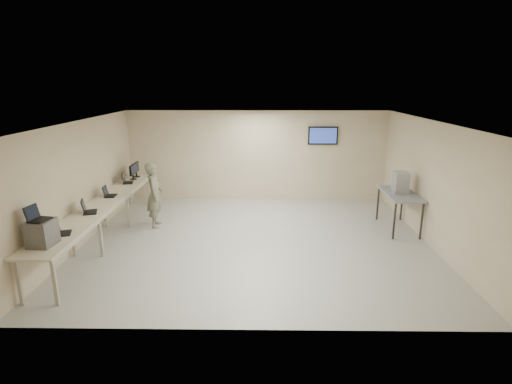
{
  "coord_description": "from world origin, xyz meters",
  "views": [
    {
      "loc": [
        0.13,
        -8.78,
        3.64
      ],
      "look_at": [
        0.0,
        0.2,
        1.15
      ],
      "focal_mm": 28.0,
      "sensor_mm": 36.0,
      "label": 1
    }
  ],
  "objects_px": {
    "workbench": "(102,207)",
    "side_table": "(400,196)",
    "soldier": "(155,195)",
    "equipment_box": "(42,233)"
  },
  "relations": [
    {
      "from": "side_table",
      "to": "workbench",
      "type": "bearing_deg",
      "value": -173.1
    },
    {
      "from": "workbench",
      "to": "side_table",
      "type": "bearing_deg",
      "value": 6.9
    },
    {
      "from": "workbench",
      "to": "equipment_box",
      "type": "xyz_separation_m",
      "value": [
        -0.06,
        -2.41,
        0.3
      ]
    },
    {
      "from": "workbench",
      "to": "soldier",
      "type": "xyz_separation_m",
      "value": [
        0.98,
        1.0,
        0.02
      ]
    },
    {
      "from": "equipment_box",
      "to": "side_table",
      "type": "xyz_separation_m",
      "value": [
        7.25,
        3.28,
        -0.24
      ]
    },
    {
      "from": "equipment_box",
      "to": "soldier",
      "type": "height_order",
      "value": "soldier"
    },
    {
      "from": "workbench",
      "to": "equipment_box",
      "type": "bearing_deg",
      "value": -91.49
    },
    {
      "from": "workbench",
      "to": "side_table",
      "type": "xyz_separation_m",
      "value": [
        7.19,
        0.87,
        0.06
      ]
    },
    {
      "from": "soldier",
      "to": "side_table",
      "type": "bearing_deg",
      "value": -99.86
    },
    {
      "from": "soldier",
      "to": "side_table",
      "type": "xyz_separation_m",
      "value": [
        6.21,
        -0.13,
        0.04
      ]
    }
  ]
}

